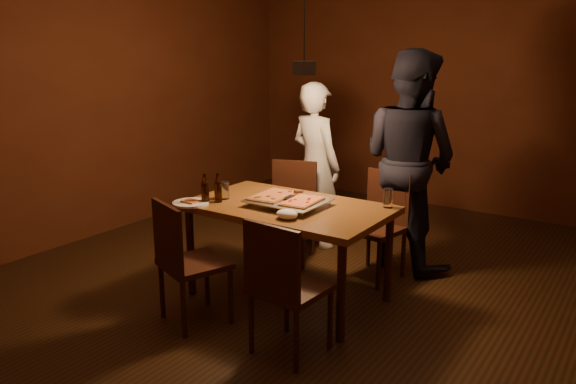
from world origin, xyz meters
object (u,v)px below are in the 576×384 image
Objects in this scene: diner_dark at (409,160)px; pendant_lamp at (304,67)px; chair_far_right at (381,215)px; chair_near_right at (283,277)px; chair_far_left at (291,201)px; chair_near_left at (183,252)px; beer_bottle_a at (205,189)px; pizza_tray at (288,203)px; dining_table at (288,214)px; diner_white at (315,166)px; plate_slice at (191,203)px; beer_bottle_b at (218,188)px.

diner_dark is 1.72× the size of pendant_lamp.
chair_far_right is 1.00× the size of chair_near_right.
chair_far_left and chair_near_left have the same top height.
chair_near_right is 1.14m from beer_bottle_a.
chair_near_right is at bearing -62.23° from pizza_tray.
dining_table is 0.10m from pizza_tray.
diner_white is at bearing 111.92° from dining_table.
chair_near_left is at bearing -54.13° from plate_slice.
pizza_tray is at bearing 126.98° from diner_white.
pizza_tray is at bearing 75.43° from chair_far_right.
chair_far_left is 1.52m from chair_near_left.
diner_dark is (0.46, 1.19, 0.27)m from dining_table.
dining_table is at bearing 126.06° from chair_near_right.
chair_near_left is 2.36× the size of beer_bottle_a.
pizza_tray is (0.01, -0.02, 0.10)m from dining_table.
diner_dark is (0.82, 1.96, 0.41)m from chair_near_left.
pendant_lamp is (0.53, 0.54, 0.90)m from beer_bottle_a.
pendant_lamp is at bearing 79.68° from diner_dark.
pendant_lamp is (-0.01, 0.23, 1.08)m from dining_table.
plate_slice is (-1.08, 0.35, 0.22)m from chair_near_right.
diner_dark reaches higher than dining_table.
chair_far_left is 1.03m from beer_bottle_b.
beer_bottle_b is (-0.49, -0.23, 0.19)m from dining_table.
beer_bottle_b is 0.20× the size of pendant_lamp.
pizza_tray is 1.30m from diner_dark.
pendant_lamp is at bearing 91.48° from chair_near_left.
chair_far_right and chair_near_right have the same top height.
chair_near_right is 0.88× the size of pizza_tray.
plate_slice is at bearing 166.45° from chair_near_right.
pendant_lamp is at bearing 43.97° from beer_bottle_b.
beer_bottle_a is at bearing -150.21° from dining_table.
plate_slice is (-0.08, -0.08, -0.10)m from beer_bottle_a.
chair_near_left is at bearing 74.50° from chair_far_right.
pizza_tray is 0.74m from plate_slice.
beer_bottle_b reaches higher than chair_near_right.
beer_bottle_b is at bearing 72.18° from diner_dark.
chair_near_left is 2.42× the size of beer_bottle_b.
beer_bottle_a is 0.15m from plate_slice.
chair_near_right is (0.81, 0.03, 0.00)m from chair_near_left.
pendant_lamp reaches higher than dining_table.
chair_near_right is at bearing 105.89° from diner_dark.
chair_far_left is at bearing 85.79° from beer_bottle_a.
beer_bottle_b reaches higher than plate_slice.
pizza_tray is 2.41× the size of beer_bottle_a.
chair_near_right reaches higher than dining_table.
diner_dark is at bearing -172.73° from chair_far_left.
diner_dark is at bearing 63.64° from pendant_lamp.
chair_near_right is at bearing -58.11° from dining_table.
chair_near_right is at bearing -17.72° from plate_slice.
beer_bottle_b is at bearing 70.68° from chair_far_left.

